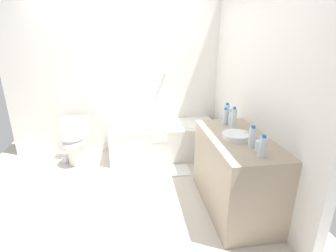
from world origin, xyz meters
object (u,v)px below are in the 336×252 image
at_px(water_bottle_0, 263,147).
at_px(water_bottle_3, 252,137).
at_px(drinking_glass_0, 231,120).
at_px(sink_basin, 236,136).
at_px(water_bottle_5, 231,118).
at_px(water_bottle_4, 227,113).
at_px(bath_mat, 166,171).
at_px(bathtub, 163,139).
at_px(sink_faucet, 252,135).
at_px(toilet, 75,141).
at_px(water_bottle_2, 234,119).
at_px(water_bottle_1, 225,117).
at_px(toilet_paper_roll, 65,159).
at_px(drinking_glass_1, 259,146).

relative_size(water_bottle_0, water_bottle_3, 0.97).
xyz_separation_m(water_bottle_3, drinking_glass_0, (0.05, 0.67, -0.05)).
relative_size(sink_basin, water_bottle_5, 1.43).
bearing_deg(water_bottle_5, water_bottle_4, 88.27).
bearing_deg(sink_basin, bath_mat, 123.92).
height_order(water_bottle_4, drinking_glass_0, water_bottle_4).
xyz_separation_m(water_bottle_4, drinking_glass_0, (0.02, -0.09, -0.06)).
xyz_separation_m(bathtub, sink_basin, (0.58, -1.44, 0.60)).
relative_size(drinking_glass_0, bath_mat, 0.13).
bearing_deg(water_bottle_5, sink_faucet, -78.86).
xyz_separation_m(water_bottle_0, water_bottle_3, (0.00, 0.21, 0.00)).
height_order(sink_basin, water_bottle_0, water_bottle_0).
xyz_separation_m(toilet, water_bottle_0, (1.98, -1.82, 0.59)).
bearing_deg(bathtub, bath_mat, -93.46).
bearing_deg(water_bottle_3, sink_faucet, 64.08).
height_order(water_bottle_2, water_bottle_3, water_bottle_2).
xyz_separation_m(sink_faucet, water_bottle_4, (-0.07, 0.55, 0.08)).
bearing_deg(water_bottle_1, water_bottle_4, 60.25).
distance_m(toilet, water_bottle_5, 2.33).
height_order(bathtub, toilet, bathtub).
xyz_separation_m(toilet, toilet_paper_roll, (-0.19, 0.00, -0.30)).
height_order(water_bottle_0, water_bottle_4, water_bottle_4).
bearing_deg(drinking_glass_1, bath_mat, 120.41).
distance_m(sink_basin, water_bottle_2, 0.31).
bearing_deg(water_bottle_3, water_bottle_0, -91.18).
bearing_deg(water_bottle_3, drinking_glass_1, -70.85).
bearing_deg(bathtub, sink_faucet, -62.54).
bearing_deg(water_bottle_3, water_bottle_1, 91.95).
height_order(water_bottle_1, water_bottle_5, water_bottle_1).
distance_m(sink_faucet, toilet_paper_roll, 2.80).
xyz_separation_m(sink_basin, water_bottle_1, (0.05, 0.46, 0.06)).
bearing_deg(water_bottle_0, water_bottle_3, 88.82).
height_order(water_bottle_0, water_bottle_3, water_bottle_3).
xyz_separation_m(sink_basin, sink_faucet, (0.17, 0.00, 0.00)).
height_order(bathtub, water_bottle_5, bathtub).
height_order(bathtub, sink_basin, bathtub).
bearing_deg(sink_basin, toilet_paper_roll, 146.42).
bearing_deg(bathtub, water_bottle_4, -52.68).
distance_m(bath_mat, toilet_paper_roll, 1.58).
bearing_deg(sink_basin, drinking_glass_0, 75.33).
bearing_deg(sink_faucet, bath_mat, 130.71).
xyz_separation_m(bathtub, water_bottle_3, (0.64, -1.65, 0.66)).
relative_size(sink_basin, toilet_paper_roll, 2.57).
xyz_separation_m(sink_basin, water_bottle_0, (0.06, -0.42, 0.07)).
relative_size(water_bottle_2, water_bottle_3, 1.21).
bearing_deg(bath_mat, drinking_glass_1, -59.59).
bearing_deg(water_bottle_3, water_bottle_2, 88.78).
distance_m(water_bottle_4, water_bottle_5, 0.16).
xyz_separation_m(toilet, drinking_glass_1, (2.02, -1.70, 0.54)).
distance_m(sink_basin, sink_faucet, 0.17).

